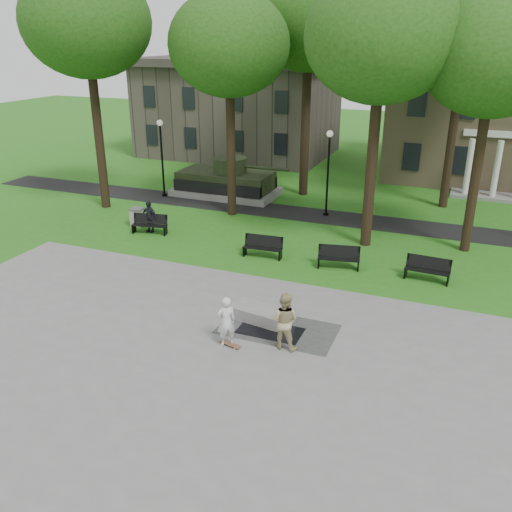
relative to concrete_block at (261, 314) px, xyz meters
The scene contains 24 objects.
ground 1.66m from the concrete_block, 164.43° to the left, with size 120.00×120.00×0.00m, color #2A6016.
plaza 4.83m from the concrete_block, 109.13° to the right, with size 22.00×16.00×0.02m, color gray.
footpath 12.54m from the concrete_block, 97.25° to the left, with size 44.00×2.60×0.01m, color black.
building_left 29.92m from the concrete_block, 115.03° to the left, with size 15.00×10.00×7.20m, color #4C443D.
tree_0 19.22m from the concrete_block, 145.20° to the left, with size 6.80×6.80×12.97m.
tree_1 15.25m from the concrete_block, 119.07° to the left, with size 6.20×6.20×11.63m.
tree_2 12.88m from the concrete_block, 77.89° to the left, with size 6.60×6.60×12.16m.
tree_3 14.48m from the concrete_block, 57.15° to the left, with size 6.00×6.00×11.19m.
tree_4 19.65m from the concrete_block, 102.29° to the left, with size 7.20×7.20×13.50m.
tree_5 20.00m from the concrete_block, 73.81° to the left, with size 6.40×6.40×12.44m.
lamp_left 17.41m from the concrete_block, 132.27° to the left, with size 0.36×0.36×4.73m.
lamp_mid 13.04m from the concrete_block, 94.85° to the left, with size 0.36×0.36×4.73m.
tank_monument 16.54m from the concrete_block, 119.10° to the left, with size 7.45×3.40×2.40m.
puddle 0.87m from the concrete_block, 46.92° to the right, with size 2.20×1.20×0.00m, color black.
concrete_block is the anchor object (origin of this frame).
skateboard 2.04m from the concrete_block, 98.43° to the right, with size 0.78×0.20×0.07m, color brown.
skateboarder 2.14m from the concrete_block, 101.96° to the right, with size 0.63×0.41×1.73m, color silver.
friend_watching 2.10m from the concrete_block, 46.61° to the right, with size 0.94×0.73×1.94m, color tan.
pedestrian_walker 10.98m from the concrete_block, 142.98° to the left, with size 0.97×0.40×1.65m, color black.
park_bench_0 10.76m from the concrete_block, 143.25° to the left, with size 1.85×0.85×1.00m.
park_bench_1 6.00m from the concrete_block, 110.58° to the left, with size 1.83×0.64×1.00m.
park_bench_2 5.83m from the concrete_block, 75.94° to the left, with size 1.85×0.87×1.00m.
park_bench_3 7.69m from the concrete_block, 48.40° to the left, with size 1.82×0.63×1.00m.
trash_bin 12.26m from the concrete_block, 144.00° to the left, with size 0.75×0.75×0.96m.
Camera 1 is at (7.77, -16.27, 9.38)m, focal length 38.00 mm.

